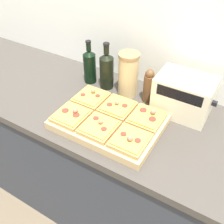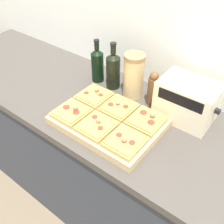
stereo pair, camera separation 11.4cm
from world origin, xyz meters
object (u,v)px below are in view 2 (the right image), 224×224
at_px(wine_bottle, 113,70).
at_px(cutting_board, 108,122).
at_px(pepper_mill, 153,89).
at_px(grain_jar_tall, 133,76).
at_px(toaster_oven, 187,101).
at_px(olive_oil_bottle, 97,64).

bearing_deg(wine_bottle, cutting_board, -56.77).
relative_size(wine_bottle, pepper_mill, 1.42).
xyz_separation_m(grain_jar_tall, toaster_oven, (0.31, -0.00, -0.02)).
xyz_separation_m(olive_oil_bottle, grain_jar_tall, (0.25, -0.00, 0.02)).
height_order(grain_jar_tall, pepper_mill, grain_jar_tall).
bearing_deg(toaster_oven, grain_jar_tall, 179.84).
bearing_deg(grain_jar_tall, toaster_oven, -0.16).
xyz_separation_m(olive_oil_bottle, wine_bottle, (0.11, -0.00, 0.01)).
height_order(wine_bottle, grain_jar_tall, wine_bottle).
bearing_deg(cutting_board, pepper_mill, 74.64).
bearing_deg(cutting_board, grain_jar_tall, 99.65).
bearing_deg(olive_oil_bottle, toaster_oven, -0.09).
xyz_separation_m(cutting_board, toaster_oven, (0.26, 0.27, 0.08)).
distance_m(grain_jar_tall, toaster_oven, 0.31).
distance_m(wine_bottle, grain_jar_tall, 0.13).
bearing_deg(toaster_oven, cutting_board, -133.72).
height_order(cutting_board, grain_jar_tall, grain_jar_tall).
relative_size(olive_oil_bottle, pepper_mill, 1.35).
bearing_deg(wine_bottle, olive_oil_bottle, 180.00).
distance_m(cutting_board, wine_bottle, 0.34).
bearing_deg(toaster_oven, pepper_mill, 179.74).
height_order(cutting_board, toaster_oven, toaster_oven).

